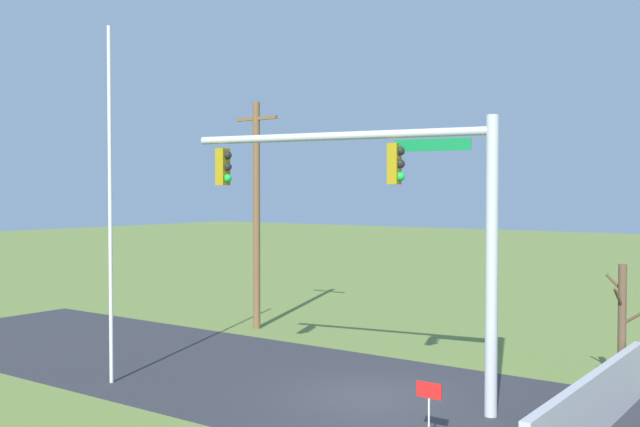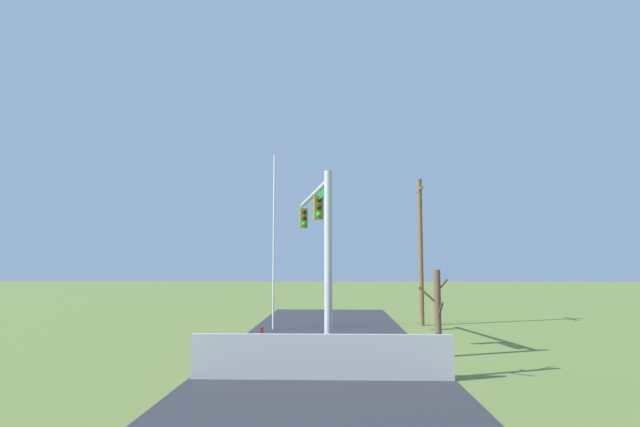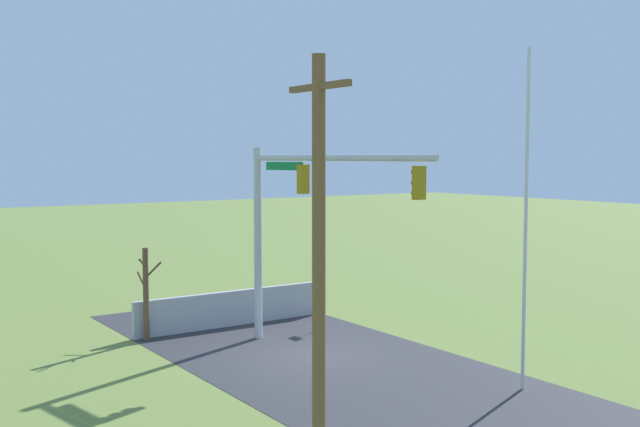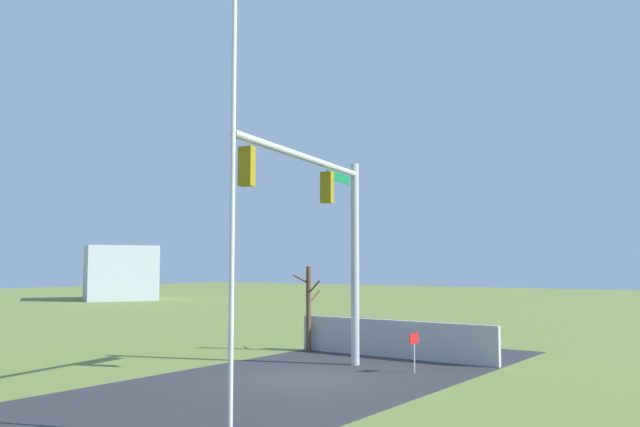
% 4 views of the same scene
% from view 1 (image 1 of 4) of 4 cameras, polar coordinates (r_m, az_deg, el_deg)
% --- Properties ---
extents(ground_plane, '(160.00, 160.00, 0.00)m').
position_cam_1_polar(ground_plane, '(18.73, 3.89, -13.91)').
color(ground_plane, olive).
extents(road_surface, '(28.00, 8.00, 0.01)m').
position_cam_1_polar(road_surface, '(21.04, -5.62, -12.16)').
color(road_surface, '#2D2D33').
rests_on(road_surface, ground_plane).
extents(sidewalk_corner, '(6.00, 6.00, 0.01)m').
position_cam_1_polar(sidewalk_corner, '(17.20, 16.22, -15.38)').
color(sidewalk_corner, '#B7B5AD').
rests_on(sidewalk_corner, ground_plane).
extents(retaining_fence, '(0.20, 7.86, 1.34)m').
position_cam_1_polar(retaining_fence, '(16.49, 20.37, -13.76)').
color(retaining_fence, '#A8A8AD').
rests_on(retaining_fence, ground_plane).
extents(signal_mast, '(7.67, 1.66, 6.74)m').
position_cam_1_polar(signal_mast, '(17.37, 6.39, 0.77)').
color(signal_mast, '#B2B5BA').
rests_on(signal_mast, ground_plane).
extents(flagpole, '(0.10, 0.10, 9.35)m').
position_cam_1_polar(flagpole, '(20.07, -15.89, 0.59)').
color(flagpole, silver).
rests_on(flagpole, ground_plane).
extents(utility_pole, '(1.90, 0.26, 8.33)m').
position_cam_1_polar(utility_pole, '(27.21, -4.92, 0.17)').
color(utility_pole, brown).
rests_on(utility_pole, ground_plane).
extents(bare_tree, '(1.27, 1.02, 3.26)m').
position_cam_1_polar(bare_tree, '(19.71, 22.29, -8.20)').
color(bare_tree, brown).
rests_on(bare_tree, ground_plane).
extents(open_sign, '(0.56, 0.04, 1.22)m').
position_cam_1_polar(open_sign, '(15.37, 8.41, -13.89)').
color(open_sign, silver).
rests_on(open_sign, ground_plane).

